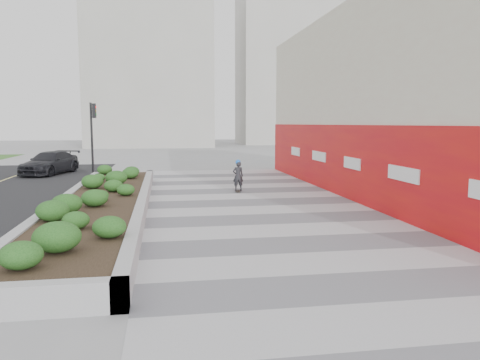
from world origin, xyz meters
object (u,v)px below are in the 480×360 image
object	(u,v)px
car_dark	(50,163)
skateboarder	(238,176)
planter	(103,201)
traffic_signal_near	(93,129)

from	to	relation	value
car_dark	skateboarder	bearing A→B (deg)	-25.56
planter	skateboarder	distance (m)	6.70
skateboarder	traffic_signal_near	bearing A→B (deg)	151.29
planter	traffic_signal_near	bearing A→B (deg)	99.35
skateboarder	car_dark	xyz separation A→B (m)	(-10.08, 9.29, -0.06)
traffic_signal_near	skateboarder	world-z (taller)	traffic_signal_near
traffic_signal_near	planter	bearing A→B (deg)	-80.65
traffic_signal_near	car_dark	distance (m)	4.60
traffic_signal_near	skateboarder	size ratio (longest dim) A/B	2.87
traffic_signal_near	car_dark	xyz separation A→B (m)	(-2.99, 2.81, -2.08)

